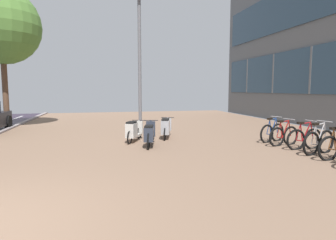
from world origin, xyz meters
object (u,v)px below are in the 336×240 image
(bicycle_rack_02, at_px, (319,142))
(lamp_post, at_px, (140,57))
(scooter_mid, at_px, (166,128))
(scooter_near, at_px, (133,131))
(street_tree, at_px, (1,26))
(bicycle_rack_03, at_px, (304,139))
(bicycle_rack_04, at_px, (284,136))
(scooter_far, at_px, (149,135))
(bicycle_rack_05, at_px, (272,133))

(bicycle_rack_02, xyz_separation_m, lamp_post, (-4.55, 5.29, 2.90))
(scooter_mid, bearing_deg, scooter_near, -160.13)
(lamp_post, relative_size, street_tree, 0.88)
(bicycle_rack_02, relative_size, street_tree, 0.21)
(bicycle_rack_02, xyz_separation_m, scooter_mid, (-3.77, 3.65, 0.06))
(bicycle_rack_02, bearing_deg, bicycle_rack_03, 84.65)
(bicycle_rack_03, bearing_deg, bicycle_rack_04, 110.99)
(scooter_far, xyz_separation_m, street_tree, (-6.10, 6.13, 4.48))
(bicycle_rack_02, relative_size, bicycle_rack_04, 1.07)
(scooter_far, height_order, lamp_post, lamp_post)
(bicycle_rack_04, bearing_deg, scooter_near, 159.64)
(scooter_near, bearing_deg, lamp_post, 75.93)
(bicycle_rack_02, distance_m, street_tree, 14.34)
(scooter_near, relative_size, scooter_mid, 0.88)
(bicycle_rack_04, distance_m, bicycle_rack_05, 0.68)
(bicycle_rack_04, height_order, bicycle_rack_05, bicycle_rack_05)
(scooter_far, bearing_deg, bicycle_rack_04, -10.85)
(bicycle_rack_03, relative_size, street_tree, 0.20)
(bicycle_rack_03, distance_m, bicycle_rack_05, 1.39)
(bicycle_rack_03, height_order, bicycle_rack_05, bicycle_rack_03)
(scooter_near, bearing_deg, street_tree, 137.60)
(scooter_far, bearing_deg, scooter_mid, 58.46)
(bicycle_rack_04, relative_size, scooter_mid, 0.75)
(bicycle_rack_02, distance_m, bicycle_rack_05, 2.06)
(bicycle_rack_05, relative_size, lamp_post, 0.21)
(bicycle_rack_03, relative_size, scooter_near, 0.88)
(bicycle_rack_04, xyz_separation_m, scooter_near, (-4.88, 1.81, 0.07))
(bicycle_rack_03, distance_m, scooter_mid, 4.85)
(bicycle_rack_02, relative_size, scooter_mid, 0.80)
(scooter_mid, height_order, street_tree, street_tree)
(scooter_near, relative_size, scooter_far, 0.90)
(lamp_post, bearing_deg, scooter_far, -91.83)
(scooter_near, xyz_separation_m, street_tree, (-5.67, 5.17, 4.48))
(bicycle_rack_05, relative_size, scooter_far, 0.72)
(bicycle_rack_05, xyz_separation_m, lamp_post, (-4.36, 3.24, 2.92))
(scooter_near, bearing_deg, scooter_far, -65.76)
(scooter_mid, bearing_deg, bicycle_rack_04, -32.62)
(scooter_near, bearing_deg, scooter_mid, 19.87)
(bicycle_rack_05, distance_m, lamp_post, 6.17)
(bicycle_rack_03, xyz_separation_m, street_tree, (-10.81, 7.67, 4.54))
(bicycle_rack_05, distance_m, scooter_far, 4.46)
(bicycle_rack_05, bearing_deg, bicycle_rack_03, -79.33)
(bicycle_rack_04, relative_size, lamp_post, 0.22)
(bicycle_rack_05, xyz_separation_m, scooter_mid, (-3.58, 1.60, 0.08))
(scooter_near, bearing_deg, bicycle_rack_04, -20.36)
(scooter_far, relative_size, street_tree, 0.25)
(bicycle_rack_04, xyz_separation_m, street_tree, (-10.55, 6.99, 4.55))
(bicycle_rack_02, relative_size, scooter_near, 0.91)
(bicycle_rack_05, bearing_deg, bicycle_rack_02, -84.61)
(bicycle_rack_04, xyz_separation_m, bicycle_rack_05, (0.00, 0.68, 0.00))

